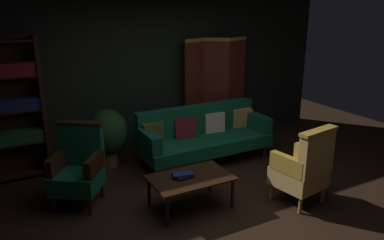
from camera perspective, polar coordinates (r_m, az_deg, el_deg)
name	(u,v)px	position (r m, az deg, el deg)	size (l,w,h in m)	color
ground_plane	(222,209)	(4.87, 4.60, -13.25)	(10.00, 10.00, 0.00)	black
back_wall	(146,69)	(6.47, -7.03, 7.64)	(7.20, 0.10, 2.80)	black
folding_screen	(216,89)	(6.84, 3.61, 4.71)	(1.27, 0.29, 1.90)	#5B2319
bookshelf	(10,108)	(5.87, -25.84, 1.67)	(0.90, 0.32, 2.05)	black
velvet_couch	(203,134)	(6.07, 1.62, -2.11)	(2.12, 0.78, 0.88)	black
coffee_table	(191,180)	(4.71, -0.22, -9.11)	(1.00, 0.64, 0.42)	black
armchair_gilt_accent	(304,168)	(4.97, 16.58, -6.95)	(0.66, 0.66, 1.04)	#B78E33
armchair_wing_left	(78,167)	(5.00, -16.87, -6.84)	(0.80, 0.80, 1.04)	black
potted_plant	(108,134)	(5.97, -12.69, -2.10)	(0.63, 0.63, 0.93)	brown
book_black_cloth	(183,176)	(4.68, -1.40, -8.50)	(0.20, 0.18, 0.03)	black
book_navy_cloth	(183,174)	(4.67, -1.41, -8.20)	(0.26, 0.14, 0.03)	navy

